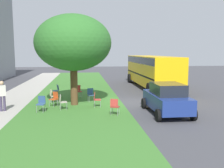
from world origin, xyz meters
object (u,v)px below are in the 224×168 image
Objects in this scene: pedestrian_1 at (2,95)px; chair_4 at (62,101)px; chair_6 at (52,95)px; chair_7 at (96,98)px; chair_1 at (56,90)px; chair_3 at (41,103)px; chair_2 at (115,105)px; chair_5 at (91,94)px; chair_8 at (78,90)px; school_bus at (151,69)px; street_tree at (73,43)px; parked_car at (167,98)px; chair_0 at (54,98)px.

chair_4 is at bearing -90.88° from pedestrian_1.
chair_6 is 1.00× the size of chair_7.
chair_1 and chair_3 have the same top height.
chair_5 is at bearing 16.41° from chair_2.
pedestrian_1 reaches higher than chair_7.
chair_8 is 7.83m from school_bus.
chair_2 is 1.00× the size of chair_5.
chair_7 is 5.25m from pedestrian_1.
chair_3 and chair_5 have the same top height.
street_tree is at bearing -154.98° from chair_1.
parked_car is (-2.15, -3.60, 0.32)m from chair_7.
parked_car is (-0.05, -2.76, 0.32)m from chair_2.
street_tree reaches higher than chair_3.
chair_6 is at bearing 12.59° from chair_0.
chair_5 and chair_6 have the same top height.
chair_2 is 5.75m from chair_8.
chair_5 is (-2.08, -2.44, 0.00)m from chair_1.
chair_4 is at bearing 104.61° from chair_7.
chair_0 is 2.89m from pedestrian_1.
chair_7 is 0.24× the size of parked_car.
school_bus is (7.92, -7.39, 1.24)m from chair_4.
parked_car is (-5.45, -4.72, 0.32)m from chair_8.
chair_5 is at bearing -46.82° from chair_3.
chair_8 is (3.30, 1.12, 0.00)m from chair_7.
school_bus is (5.72, -5.70, 1.24)m from chair_5.
pedestrian_1 is at bearing 149.54° from chair_1.
parked_car is at bearing -139.07° from chair_8.
chair_0 is 2.55m from chair_5.
school_bus is at bearing -65.94° from chair_1.
parked_car is at bearing -90.98° from chair_2.
chair_6 and chair_7 have the same top height.
chair_3 is 4.63m from chair_8.
chair_8 is at bearing -41.48° from chair_6.
parked_car reaches higher than chair_2.
chair_4 is 2.03m from chair_7.
chair_4 is 0.08× the size of school_bus.
chair_0 is 6.64m from parked_car.
chair_2 is 6.28m from pedestrian_1.
chair_0 and chair_8 have the same top height.
chair_4 is 2.13m from chair_6.
chair_1 and chair_5 have the same top height.
chair_0 is 4.21m from chair_2.
street_tree reaches higher than chair_0.
chair_5 is at bearing -152.22° from chair_8.
chair_0 is 0.08× the size of school_bus.
street_tree is 6.28× the size of chair_8.
chair_3 is 1.00× the size of chair_6.
parked_car is at bearing 169.21° from school_bus.
chair_7 is (-0.79, -1.32, -3.28)m from street_tree.
parked_car is at bearing -120.78° from chair_7.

